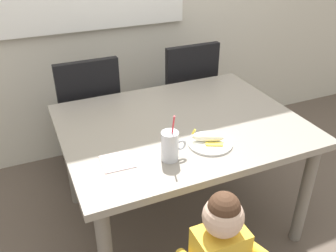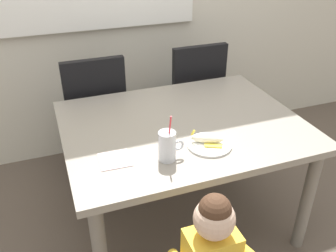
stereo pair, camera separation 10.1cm
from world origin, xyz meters
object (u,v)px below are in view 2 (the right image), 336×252
object	(u,v)px
dining_chair_right	(192,93)
snack_plate	(209,145)
peeled_banana	(208,139)
milk_cup	(167,147)
paper_napkin	(115,160)
dining_chair_left	(95,109)
dining_table	(183,136)

from	to	relation	value
dining_chair_right	snack_plate	world-z (taller)	dining_chair_right
peeled_banana	milk_cup	bearing A→B (deg)	-167.70
paper_napkin	snack_plate	bearing A→B (deg)	-4.90
dining_chair_left	snack_plate	bearing A→B (deg)	113.20
dining_chair_left	snack_plate	distance (m)	1.10
snack_plate	paper_napkin	world-z (taller)	snack_plate
milk_cup	dining_chair_left	bearing A→B (deg)	100.11
milk_cup	dining_table	bearing A→B (deg)	56.15
dining_chair_left	milk_cup	bearing A→B (deg)	100.11
dining_table	peeled_banana	xyz separation A→B (m)	(0.03, -0.26, 0.12)
dining_chair_right	peeled_banana	bearing A→B (deg)	70.40
peeled_banana	dining_table	bearing A→B (deg)	97.36
milk_cup	paper_napkin	size ratio (longest dim) A/B	1.67
snack_plate	peeled_banana	size ratio (longest dim) A/B	1.34
dining_table	paper_napkin	size ratio (longest dim) A/B	8.99
dining_chair_left	milk_cup	xyz separation A→B (m)	(0.18, -1.04, 0.26)
dining_table	milk_cup	distance (m)	0.40
dining_table	dining_chair_left	size ratio (longest dim) A/B	1.40
dining_chair_right	paper_napkin	world-z (taller)	dining_chair_right
milk_cup	peeled_banana	size ratio (longest dim) A/B	1.46
peeled_banana	paper_napkin	world-z (taller)	peeled_banana
dining_chair_right	milk_cup	distance (m)	1.24
dining_chair_left	peeled_banana	distance (m)	1.10
paper_napkin	milk_cup	bearing A→B (deg)	-18.29
dining_table	milk_cup	bearing A→B (deg)	-123.85
dining_chair_right	dining_chair_left	bearing A→B (deg)	1.36
milk_cup	snack_plate	size ratio (longest dim) A/B	1.09
dining_table	dining_chair_right	world-z (taller)	dining_chair_right
milk_cup	peeled_banana	distance (m)	0.25
paper_napkin	dining_chair_left	bearing A→B (deg)	86.60
dining_table	dining_chair_left	distance (m)	0.83
dining_table	dining_chair_right	distance (m)	0.85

